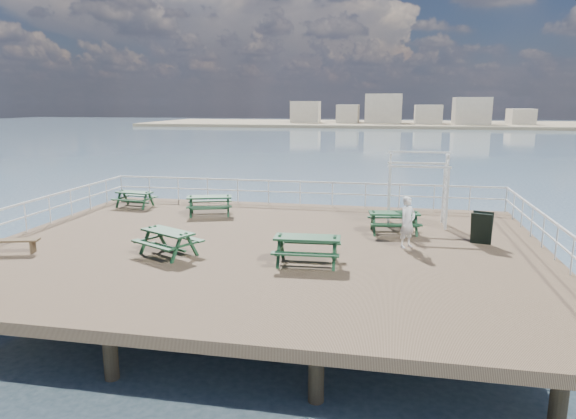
# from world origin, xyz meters

# --- Properties ---
(ground) EXTENTS (18.00, 14.00, 0.30)m
(ground) POSITION_xyz_m (0.00, 0.00, -0.15)
(ground) COLOR brown
(ground) RESTS_ON ground
(sea_backdrop) EXTENTS (300.00, 300.00, 9.20)m
(sea_backdrop) POSITION_xyz_m (12.54, 134.07, -0.51)
(sea_backdrop) COLOR #42596F
(sea_backdrop) RESTS_ON ground
(railing) EXTENTS (17.77, 13.76, 1.10)m
(railing) POSITION_xyz_m (-0.07, 2.57, 0.87)
(railing) COLOR silver
(railing) RESTS_ON ground
(picnic_table_a) EXTENTS (1.71, 1.44, 0.77)m
(picnic_table_a) POSITION_xyz_m (-7.14, 4.89, 0.49)
(picnic_table_a) COLOR black
(picnic_table_a) RESTS_ON ground
(picnic_table_b) EXTENTS (2.18, 1.95, 0.89)m
(picnic_table_b) POSITION_xyz_m (-3.31, 3.98, 0.57)
(picnic_table_b) COLOR black
(picnic_table_b) RESTS_ON ground
(picnic_table_c) EXTENTS (1.94, 1.65, 0.86)m
(picnic_table_c) POSITION_xyz_m (4.17, 2.36, 0.55)
(picnic_table_c) COLOR black
(picnic_table_c) RESTS_ON ground
(picnic_table_d) EXTENTS (2.22, 2.08, 0.86)m
(picnic_table_d) POSITION_xyz_m (-2.62, -1.69, 0.55)
(picnic_table_d) COLOR black
(picnic_table_d) RESTS_ON ground
(picnic_table_e) EXTENTS (1.97, 1.62, 0.92)m
(picnic_table_e) POSITION_xyz_m (1.69, -1.76, 0.59)
(picnic_table_e) COLOR black
(picnic_table_e) RESTS_ON ground
(flat_bench_near) EXTENTS (1.55, 0.75, 0.43)m
(flat_bench_near) POSITION_xyz_m (-7.39, -2.45, 0.32)
(flat_bench_near) COLOR brown
(flat_bench_near) RESTS_ON ground
(trellis_arbor) EXTENTS (2.27, 1.24, 2.80)m
(trellis_arbor) POSITION_xyz_m (5.00, 3.80, 1.24)
(trellis_arbor) COLOR silver
(trellis_arbor) RESTS_ON ground
(sandwich_board) EXTENTS (0.77, 0.66, 1.08)m
(sandwich_board) POSITION_xyz_m (6.99, 1.45, 0.52)
(sandwich_board) COLOR black
(sandwich_board) RESTS_ON ground
(person) EXTENTS (0.71, 0.71, 1.66)m
(person) POSITION_xyz_m (4.57, 0.56, 0.83)
(person) COLOR silver
(person) RESTS_ON ground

